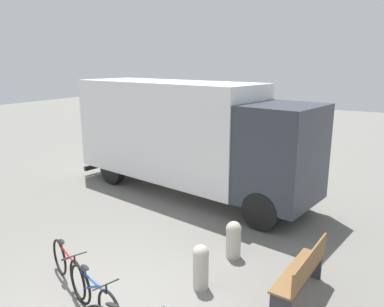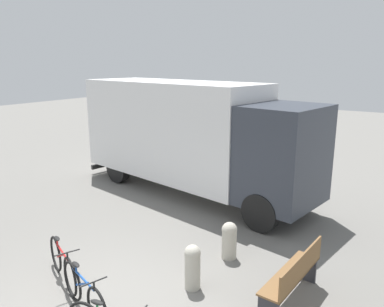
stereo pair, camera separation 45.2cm
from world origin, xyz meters
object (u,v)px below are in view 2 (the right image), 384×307
Objects in this scene: delivery_truck at (189,133)px; bollard_near_bench at (193,265)px; park_bench at (295,275)px; bollard_far_bench at (229,239)px; bicycle_near at (62,263)px; bicycle_middle at (84,293)px.

delivery_truck reaches higher than bollard_near_bench.
delivery_truck reaches higher than park_bench.
park_bench is at bearing -29.94° from delivery_truck.
bollard_near_bench is (-1.67, -0.56, -0.07)m from park_bench.
delivery_truck is 10.35× the size of bollard_far_bench.
bicycle_near is at bearing 118.54° from park_bench.
bollard_near_bench is (2.14, 1.13, 0.09)m from bicycle_near.
park_bench is 2.18× the size of bollard_far_bench.
park_bench is at bearing 18.50° from bollard_near_bench.
park_bench is 1.79m from bollard_far_bench.
bicycle_middle is at bearing 1.92° from bicycle_near.
delivery_truck reaches higher than bollard_far_bench.
delivery_truck is 5.42m from bollard_near_bench.
delivery_truck is 5.16× the size of bicycle_middle.
park_bench is 1.12× the size of bicycle_near.
delivery_truck is 5.73m from bicycle_near.
bollard_near_bench is at bearing -46.52° from delivery_truck.
park_bench is 3.47m from bicycle_middle.
bicycle_near is at bearing -72.28° from delivery_truck.
delivery_truck reaches higher than bicycle_near.
park_bench reaches higher than bicycle_middle.
bollard_near_bench reaches higher than bicycle_near.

